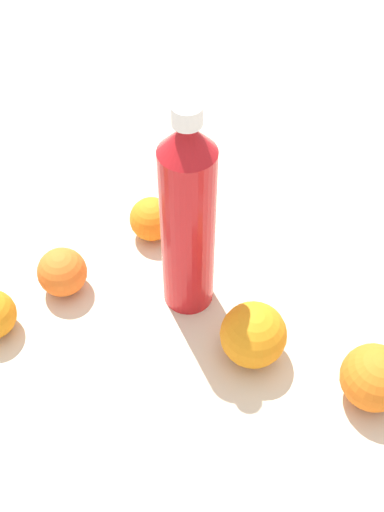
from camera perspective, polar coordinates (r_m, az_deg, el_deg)
ground_plane at (r=0.84m, az=-0.24°, el=-2.21°), size 2.40×2.40×0.00m
water_bottle at (r=0.72m, az=0.00°, el=3.27°), size 0.07×0.07×0.30m
orange_1 at (r=0.83m, az=-11.79°, el=-1.45°), size 0.06×0.06×0.06m
orange_2 at (r=0.75m, az=16.34°, el=-10.62°), size 0.08×0.08×0.08m
orange_3 at (r=0.75m, az=5.63°, el=-7.18°), size 0.08×0.08×0.08m
orange_4 at (r=0.88m, az=-3.72°, el=3.39°), size 0.06×0.06×0.06m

